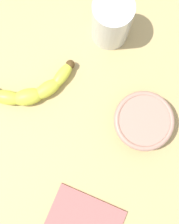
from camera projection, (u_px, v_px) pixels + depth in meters
wooden_tabletop at (66, 94)px, 68.17cm from camera, size 120.00×120.00×3.00cm
banana at (27, 90)px, 64.88cm from camera, size 16.31×19.00×3.71cm
smoothie_glass at (111, 22)px, 62.76cm from camera, size 8.48×8.48×12.41cm
ceramic_bowl at (143, 121)px, 62.64cm from camera, size 12.64×12.64×5.31cm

